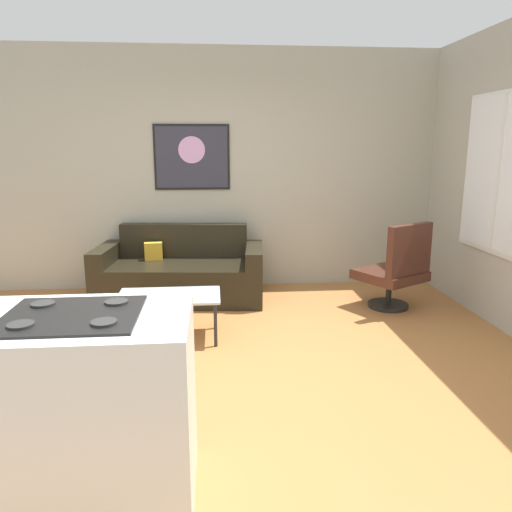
% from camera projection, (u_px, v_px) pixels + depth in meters
% --- Properties ---
extents(ground, '(6.40, 6.40, 0.04)m').
position_uv_depth(ground, '(225.00, 374.00, 3.76)').
color(ground, '#AA6D39').
extents(back_wall, '(6.40, 0.05, 2.80)m').
position_uv_depth(back_wall, '(218.00, 171.00, 5.81)').
color(back_wall, '#ACAA97').
rests_on(back_wall, ground).
extents(couch, '(1.90, 1.01, 0.81)m').
position_uv_depth(couch, '(181.00, 274.00, 5.52)').
color(couch, black).
rests_on(couch, ground).
extents(coffee_table, '(0.90, 0.51, 0.41)m').
position_uv_depth(coffee_table, '(169.00, 299.00, 4.33)').
color(coffee_table, silver).
rests_on(coffee_table, ground).
extents(armchair, '(0.82, 0.81, 0.93)m').
position_uv_depth(armchair, '(397.00, 270.00, 5.11)').
color(armchair, black).
rests_on(armchair, ground).
extents(kitchen_counter, '(1.64, 0.69, 0.96)m').
position_uv_depth(kitchen_counter, '(15.00, 414.00, 2.28)').
color(kitchen_counter, white).
rests_on(kitchen_counter, ground).
extents(wall_painting, '(0.88, 0.03, 0.75)m').
position_uv_depth(wall_painting, '(192.00, 157.00, 5.71)').
color(wall_painting, black).
extents(window, '(0.03, 1.26, 1.51)m').
position_uv_depth(window, '(500.00, 174.00, 4.54)').
color(window, silver).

